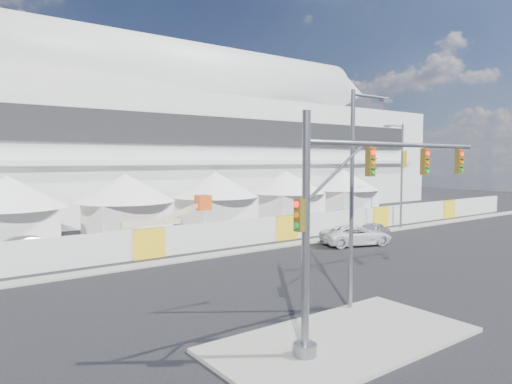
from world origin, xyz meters
TOP-DOWN VIEW (x-y plane):
  - ground at (0.00, 0.00)m, footprint 160.00×160.00m
  - median_island at (-6.00, -3.00)m, footprint 10.00×5.00m
  - far_curb at (20.00, 12.50)m, footprint 80.00×1.20m
  - stadium at (8.71, 41.50)m, footprint 80.00×24.80m
  - tent_row at (0.50, 24.00)m, footprint 53.40×8.40m
  - hoarding_fence at (6.00, 14.50)m, footprint 70.00×0.25m
  - scaffold_tower at (46.00, 36.00)m, footprint 4.40×4.40m
  - sedan_silver at (11.67, 10.07)m, footprint 3.21×4.79m
  - pickup_curb at (8.80, 9.44)m, footprint 4.14×6.07m
  - lot_car_a at (17.46, 17.88)m, footprint 3.73×4.60m
  - lot_car_c at (-12.17, 19.84)m, footprint 3.24×5.27m
  - traffic_mast at (-6.13, -3.30)m, footprint 10.13×0.78m
  - streetlight_median at (-2.96, -0.80)m, footprint 2.60×0.26m
  - streetlight_curb at (18.33, 12.50)m, footprint 2.94×0.66m
  - boom_lift at (-5.83, 15.79)m, footprint 7.88×2.07m

SIDE VIEW (x-z plane):
  - ground at x=0.00m, z-range 0.00..0.00m
  - far_curb at x=20.00m, z-range 0.00..0.12m
  - median_island at x=-6.00m, z-range 0.00..0.15m
  - lot_car_c at x=-12.17m, z-range 0.00..1.43m
  - lot_car_a at x=17.46m, z-range 0.00..1.47m
  - sedan_silver at x=11.67m, z-range 0.00..1.52m
  - pickup_curb at x=8.80m, z-range 0.00..1.54m
  - hoarding_fence at x=6.00m, z-range 0.00..2.00m
  - boom_lift at x=-5.83m, z-range -0.92..3.05m
  - tent_row at x=0.50m, z-range 0.45..5.85m
  - traffic_mast at x=-6.13m, z-range 0.56..8.54m
  - streetlight_median at x=-2.96m, z-range 0.85..10.23m
  - streetlight_curb at x=18.33m, z-range 0.79..10.75m
  - scaffold_tower at x=46.00m, z-range 0.00..12.00m
  - stadium at x=8.71m, z-range -1.54..20.44m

